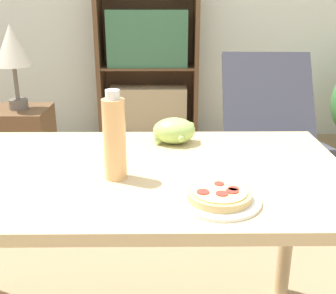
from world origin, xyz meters
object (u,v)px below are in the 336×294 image
lounge_chair_far (269,150)px  bookshelf (148,74)px  grape_bunch (174,131)px  side_table (25,155)px  table_lamp (12,50)px  drink_bottle (114,138)px  pizza_on_plate (219,197)px

lounge_chair_far → bookshelf: (-0.83, 1.06, 0.32)m
grape_bunch → side_table: grape_bunch is taller
lounge_chair_far → bookshelf: bearing=130.0°
side_table → lounge_chair_far: bearing=3.6°
table_lamp → drink_bottle: bearing=-61.1°
grape_bunch → side_table: (-0.91, 1.01, -0.48)m
drink_bottle → grape_bunch: bearing=60.1°
lounge_chair_far → side_table: 1.57m
pizza_on_plate → bookshelf: size_ratio=0.17×
grape_bunch → lounge_chair_far: (0.65, 1.11, -0.49)m
lounge_chair_far → bookshelf: size_ratio=0.66×
bookshelf → lounge_chair_far: bearing=-52.1°
pizza_on_plate → drink_bottle: (-0.29, 0.16, 0.11)m
bookshelf → table_lamp: bearing=-122.5°
grape_bunch → lounge_chair_far: bearing=59.7°
grape_bunch → drink_bottle: drink_bottle is taller
bookshelf → table_lamp: (-0.74, -1.16, 0.34)m
drink_bottle → table_lamp: (-0.73, 1.33, 0.09)m
drink_bottle → side_table: drink_bottle is taller
grape_bunch → bookshelf: bookshelf is taller
table_lamp → bookshelf: bearing=57.5°
table_lamp → grape_bunch: bearing=-48.0°
bookshelf → side_table: bookshelf is taller
drink_bottle → table_lamp: table_lamp is taller
pizza_on_plate → table_lamp: size_ratio=0.45×
grape_bunch → lounge_chair_far: lounge_chair_far is taller
drink_bottle → bookshelf: size_ratio=0.20×
pizza_on_plate → lounge_chair_far: (0.54, 1.59, -0.46)m
grape_bunch → side_table: size_ratio=0.26×
drink_bottle → bookshelf: 2.50m
table_lamp → side_table: bearing=-90.0°
pizza_on_plate → drink_bottle: bearing=150.7°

